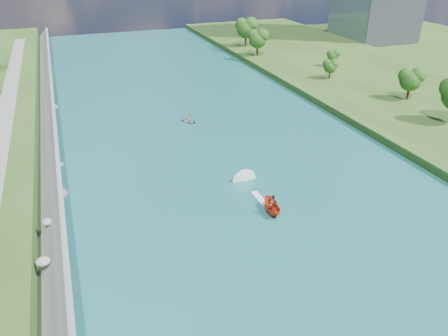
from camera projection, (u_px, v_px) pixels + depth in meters
name	position (u px, v px, depth m)	size (l,w,h in m)	color
ground	(295.00, 245.00, 49.84)	(260.00, 260.00, 0.00)	#2D5119
river_water	(231.00, 169.00, 66.43)	(55.00, 240.00, 0.10)	#175A58
riprap_bank	(50.00, 192.00, 57.03)	(4.09, 236.00, 4.28)	slate
trees_east	(431.00, 99.00, 76.86)	(18.05, 138.50, 10.91)	#134914
motorboat	(267.00, 201.00, 56.77)	(3.60, 18.95, 2.23)	red
raft	(189.00, 120.00, 83.33)	(3.80, 3.96, 1.63)	gray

